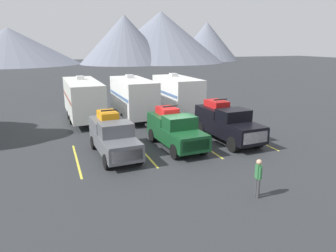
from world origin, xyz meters
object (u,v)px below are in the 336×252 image
at_px(pickup_truck_c, 226,122).
at_px(camper_trailer_b, 133,97).
at_px(person_a, 258,176).
at_px(pickup_truck_a, 113,136).
at_px(camper_trailer_a, 83,98).
at_px(pickup_truck_b, 175,129).
at_px(camper_trailer_c, 177,93).

bearing_deg(pickup_truck_c, camper_trailer_b, 117.33).
distance_m(pickup_truck_c, person_a, 8.15).
distance_m(pickup_truck_a, camper_trailer_a, 9.44).
relative_size(pickup_truck_b, camper_trailer_c, 0.71).
bearing_deg(pickup_truck_a, camper_trailer_b, 68.02).
bearing_deg(pickup_truck_a, pickup_truck_c, 1.07).
relative_size(pickup_truck_c, person_a, 3.36).
distance_m(camper_trailer_a, camper_trailer_c, 8.33).
xyz_separation_m(pickup_truck_c, camper_trailer_a, (-8.34, 9.24, 0.68)).
bearing_deg(camper_trailer_c, person_a, -100.32).
xyz_separation_m(pickup_truck_a, pickup_truck_b, (3.90, 0.08, 0.01)).
xyz_separation_m(pickup_truck_c, camper_trailer_b, (-4.26, 8.25, 0.71)).
height_order(pickup_truck_a, camper_trailer_c, camper_trailer_c).
xyz_separation_m(camper_trailer_b, person_a, (1.29, -15.83, -0.99)).
bearing_deg(pickup_truck_b, person_a, -84.16).
bearing_deg(pickup_truck_c, pickup_truck_b, -179.05).
relative_size(camper_trailer_c, person_a, 4.39).
height_order(pickup_truck_a, pickup_truck_b, pickup_truck_a).
xyz_separation_m(camper_trailer_a, camper_trailer_c, (8.31, -0.58, 0.01)).
height_order(pickup_truck_b, camper_trailer_b, camper_trailer_b).
bearing_deg(camper_trailer_c, pickup_truck_a, -130.93).
relative_size(pickup_truck_b, person_a, 3.11).
relative_size(pickup_truck_a, camper_trailer_a, 0.59).
xyz_separation_m(pickup_truck_a, pickup_truck_c, (7.65, 0.14, 0.10)).
height_order(pickup_truck_c, camper_trailer_b, camper_trailer_b).
bearing_deg(camper_trailer_c, pickup_truck_b, -113.14).
relative_size(camper_trailer_b, person_a, 4.62).
xyz_separation_m(pickup_truck_b, camper_trailer_a, (-4.59, 9.30, 0.77)).
xyz_separation_m(pickup_truck_b, camper_trailer_c, (3.72, 8.71, 0.79)).
bearing_deg(person_a, pickup_truck_c, 68.55).
bearing_deg(camper_trailer_a, person_a, -72.32).
relative_size(pickup_truck_a, camper_trailer_b, 0.68).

